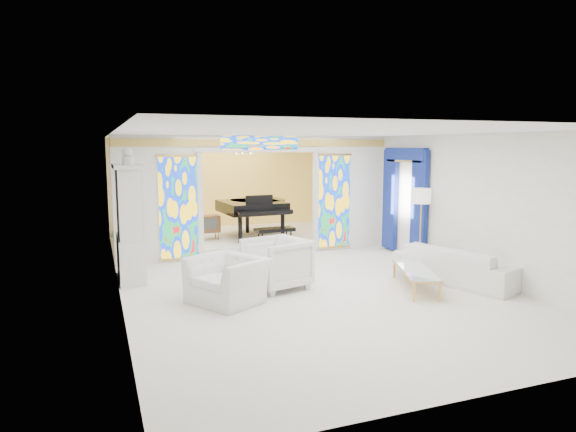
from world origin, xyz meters
name	(u,v)px	position (x,y,z in m)	size (l,w,h in m)	color
floor	(287,273)	(0.00, 0.00, 0.00)	(12.00, 12.00, 0.00)	silver
ceiling	(287,134)	(0.00, 0.00, 3.00)	(7.00, 12.00, 0.02)	white
wall_back	(222,185)	(0.00, 6.00, 1.50)	(7.00, 0.02, 3.00)	silver
wall_front	(485,264)	(0.00, -6.00, 1.50)	(7.00, 0.02, 3.00)	silver
wall_left	(115,212)	(-3.50, 0.00, 1.50)	(0.02, 12.00, 3.00)	silver
wall_right	(424,199)	(3.50, 0.00, 1.50)	(0.02, 12.00, 3.00)	silver
partition_wall	(259,190)	(0.00, 2.00, 1.65)	(7.00, 0.22, 3.00)	silver
stained_glass_left	(178,208)	(-2.03, 1.89, 1.30)	(0.90, 0.04, 2.40)	gold
stained_glass_right	(334,201)	(2.03, 1.89, 1.30)	(0.90, 0.04, 2.40)	gold
stained_glass_transom	(260,143)	(0.00, 1.89, 2.82)	(2.00, 0.04, 0.34)	gold
alcove_platform	(238,237)	(0.00, 4.10, 0.09)	(6.80, 3.80, 0.18)	silver
gold_curtain_back	(223,185)	(0.00, 5.88, 1.50)	(6.70, 0.10, 2.90)	#F8C556
chandelier	(245,153)	(0.20, 4.00, 2.55)	(0.48, 0.48, 0.30)	#CF9548
blue_drapes	(404,193)	(3.40, 0.70, 1.58)	(0.14, 1.85, 2.65)	navy
china_cabinet	(130,224)	(-3.22, 0.60, 1.17)	(0.56, 1.46, 2.72)	silver
armchair_left	(227,280)	(-1.73, -1.62, 0.40)	(1.23, 1.08, 0.80)	white
armchair_right	(276,263)	(-0.63, -1.09, 0.49)	(1.05, 1.08, 0.99)	white
sofa	(457,265)	(2.95, -1.96, 0.37)	(2.51, 0.98, 0.73)	silver
side_table	(232,271)	(-1.44, -0.82, 0.35)	(0.48, 0.48, 0.54)	silver
vase	(232,257)	(-1.44, -0.82, 0.64)	(0.18, 0.18, 0.19)	white
coffee_table	(416,270)	(1.87, -2.08, 0.37)	(1.15, 1.87, 0.40)	silver
floor_lamp	(421,200)	(3.20, -0.31, 1.52)	(0.54, 0.54, 1.78)	#CF9548
grand_piano	(255,207)	(0.42, 3.74, 1.02)	(2.04, 3.18, 1.24)	black
tv_console	(209,224)	(-0.96, 3.60, 0.61)	(0.60, 0.43, 0.67)	brown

